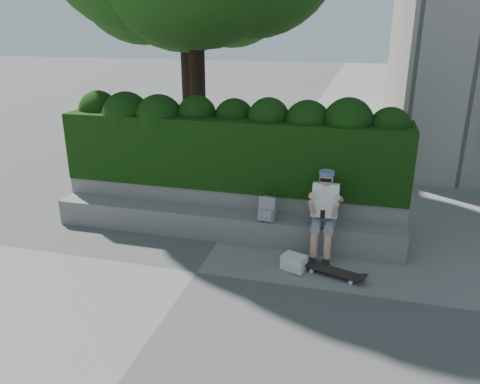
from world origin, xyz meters
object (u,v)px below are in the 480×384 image
(person, at_px, (324,210))
(backpack_plaid, at_px, (268,209))
(backpack_ground, at_px, (294,262))
(skateboard, at_px, (333,271))

(person, relative_size, backpack_plaid, 3.46)
(backpack_plaid, bearing_deg, backpack_ground, -42.40)
(skateboard, xyz_separation_m, backpack_ground, (-0.59, 0.05, 0.04))
(person, distance_m, backpack_plaid, 0.92)
(person, distance_m, skateboard, 0.96)
(person, height_order, backpack_ground, person)
(backpack_ground, bearing_deg, backpack_plaid, 149.93)
(person, relative_size, skateboard, 1.57)
(backpack_plaid, height_order, backpack_ground, backpack_plaid)
(person, distance_m, backpack_ground, 0.94)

